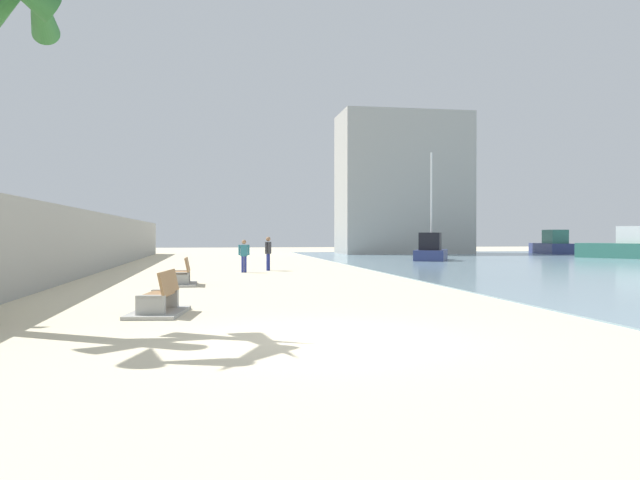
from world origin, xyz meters
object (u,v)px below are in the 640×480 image
Objects in this scene: person_walking at (268,251)px; boat_distant at (552,245)px; boat_far_left at (431,250)px; boat_mid_bay at (630,247)px; bench_far at (182,279)px; person_standing at (244,254)px; bench_near at (160,304)px.

boat_distant is at bearing 38.24° from person_walking.
person_walking is at bearing -140.82° from boat_far_left.
person_walking is 15.46m from boat_far_left.
person_walking is at bearing -159.10° from boat_mid_bay.
bench_far is at bearing -136.21° from boat_distant.
person_standing is at bearing 70.40° from bench_far.
person_walking is 1.09× the size of person_standing.
bench_far is 1.25× the size of person_walking.
bench_far is at bearing 89.41° from bench_near.
person_standing is at bearing -139.97° from boat_far_left.
person_standing is 37.91m from boat_distant.
bench_far is at bearing -114.13° from person_walking.
boat_distant is 0.76× the size of boat_far_left.
boat_far_left is at bearing -142.46° from boat_distant.
boat_distant is (32.21, 38.93, 0.60)m from bench_near.
boat_distant is 20.61m from boat_far_left.
person_standing reaches higher than bench_far.
boat_far_left reaches higher than person_standing.
boat_mid_bay is 1.23× the size of boat_distant.
boat_distant reaches higher than bench_near.
boat_far_left reaches higher than boat_distant.
boat_distant is at bearing 50.40° from bench_near.
boat_mid_bay reaches higher than person_standing.
person_standing is 17.30m from boat_far_left.
bench_near and bench_far have the same top height.
boat_mid_bay is (29.04, 11.97, 0.02)m from person_standing.
person_walking reaches higher than bench_near.
boat_far_left is at bearing -176.95° from boat_mid_bay.
boat_far_left reaches higher than person_walking.
bench_near is at bearing -121.03° from boat_far_left.
boat_far_left is (15.86, 26.37, 0.52)m from bench_near.
boat_far_left is (15.78, 18.24, 0.52)m from bench_far.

